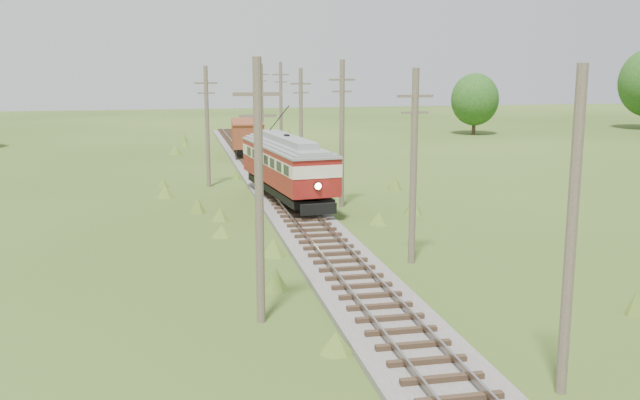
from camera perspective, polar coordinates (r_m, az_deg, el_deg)
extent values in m
cube|color=#605B54|center=(46.63, -2.96, 0.18)|extent=(3.60, 96.00, 0.25)
cube|color=#726659|center=(46.47, -3.83, 0.59)|extent=(0.08, 96.00, 0.17)
cube|color=#726659|center=(46.68, -2.09, 0.65)|extent=(0.08, 96.00, 0.17)
cube|color=#2D2116|center=(46.60, -2.96, 0.43)|extent=(2.40, 96.00, 0.16)
cube|color=black|center=(44.89, -2.65, 0.92)|extent=(3.73, 11.40, 0.46)
cube|color=maroon|center=(44.72, -2.66, 2.20)|extent=(4.27, 12.41, 1.11)
cube|color=beige|center=(44.59, -2.67, 3.36)|extent=(4.31, 12.48, 0.71)
cube|color=black|center=(44.59, -2.67, 3.36)|extent=(4.27, 11.94, 0.56)
cube|color=maroon|center=(44.53, -2.67, 4.00)|extent=(4.27, 12.41, 0.30)
cube|color=gray|center=(44.49, -2.68, 4.43)|extent=(4.34, 12.54, 0.39)
cube|color=gray|center=(44.45, -2.68, 4.87)|extent=(2.36, 9.21, 0.41)
sphere|color=#FFF2BF|center=(38.89, -0.15, 1.12)|extent=(0.36, 0.36, 0.36)
cylinder|color=black|center=(46.10, -3.32, 6.51)|extent=(0.63, 4.69, 1.95)
cylinder|color=black|center=(40.34, -1.88, -0.28)|extent=(0.22, 0.82, 0.81)
cylinder|color=black|center=(40.80, 0.17, -0.15)|extent=(0.22, 0.82, 0.81)
cylinder|color=black|center=(49.09, -4.98, 1.69)|extent=(0.22, 0.82, 0.81)
cylinder|color=black|center=(49.47, -3.27, 1.79)|extent=(0.22, 0.82, 0.81)
cube|color=black|center=(68.07, -5.82, 4.22)|extent=(2.74, 7.77, 0.53)
cube|color=maroon|center=(67.93, -5.84, 5.33)|extent=(3.35, 8.66, 2.12)
cube|color=maroon|center=(67.83, -5.86, 6.27)|extent=(3.42, 8.83, 0.13)
cylinder|color=black|center=(65.52, -6.44, 4.00)|extent=(0.19, 0.86, 0.85)
cylinder|color=black|center=(65.57, -5.04, 4.03)|extent=(0.19, 0.86, 0.85)
cylinder|color=black|center=(70.57, -6.54, 4.49)|extent=(0.19, 0.86, 0.85)
cylinder|color=black|center=(70.62, -5.24, 4.52)|extent=(0.19, 0.86, 0.85)
cone|color=gray|center=(63.29, -2.05, 3.53)|extent=(3.55, 3.55, 1.33)
cone|color=gray|center=(62.40, -1.07, 3.17)|extent=(2.00, 2.00, 0.78)
cylinder|color=brown|center=(19.65, 19.46, -2.65)|extent=(0.30, 0.30, 8.80)
cylinder|color=brown|center=(31.36, 7.49, 2.58)|extent=(0.30, 0.30, 8.60)
cube|color=brown|center=(31.07, 7.64, 8.24)|extent=(1.60, 0.12, 0.12)
cube|color=brown|center=(31.11, 7.60, 6.95)|extent=(1.20, 0.10, 0.10)
cylinder|color=brown|center=(43.71, 1.76, 5.27)|extent=(0.30, 0.30, 9.00)
cube|color=brown|center=(43.51, 1.79, 9.60)|extent=(1.60, 0.12, 0.12)
cube|color=brown|center=(43.53, 1.78, 8.68)|extent=(1.20, 0.10, 0.10)
cylinder|color=brown|center=(56.37, -1.54, 6.23)|extent=(0.30, 0.30, 8.40)
cube|color=brown|center=(56.20, -1.55, 9.28)|extent=(1.60, 0.12, 0.12)
cube|color=brown|center=(56.23, -1.55, 8.57)|extent=(1.20, 0.10, 0.10)
cylinder|color=brown|center=(69.21, -3.14, 7.30)|extent=(0.30, 0.30, 8.90)
cube|color=brown|center=(69.08, -3.17, 9.99)|extent=(1.60, 0.12, 0.12)
cube|color=brown|center=(69.09, -3.16, 9.41)|extent=(1.20, 0.10, 0.10)
cylinder|color=brown|center=(82.04, -4.66, 7.77)|extent=(0.30, 0.30, 8.70)
cube|color=brown|center=(81.93, -4.69, 9.97)|extent=(1.60, 0.12, 0.12)
cube|color=brown|center=(81.95, -4.69, 9.48)|extent=(1.20, 0.10, 0.10)
cylinder|color=brown|center=(23.84, -4.90, 0.49)|extent=(0.30, 0.30, 9.00)
cube|color=brown|center=(23.47, -5.03, 8.44)|extent=(1.60, 0.12, 0.12)
cube|color=brown|center=(23.51, -5.00, 6.73)|extent=(1.20, 0.10, 0.10)
cylinder|color=brown|center=(51.54, -9.01, 5.78)|extent=(0.30, 0.30, 8.60)
cube|color=brown|center=(51.37, -9.11, 9.22)|extent=(1.60, 0.12, 0.12)
cube|color=brown|center=(51.39, -9.09, 8.44)|extent=(1.20, 0.10, 0.10)
cylinder|color=#38281C|center=(91.44, 12.21, 5.94)|extent=(0.50, 0.50, 2.52)
ellipsoid|color=#144515|center=(91.23, 12.28, 7.87)|extent=(5.88, 5.88, 6.47)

